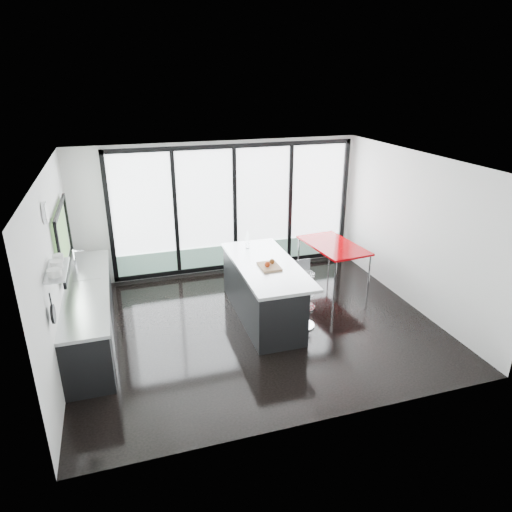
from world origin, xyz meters
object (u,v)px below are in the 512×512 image
object	(u,v)px
island	(262,290)
bar_stool_near	(304,310)
bar_stool_far	(304,291)
red_table	(332,263)

from	to	relation	value
island	bar_stool_near	world-z (taller)	island
bar_stool_near	bar_stool_far	bearing A→B (deg)	79.70
bar_stool_near	red_table	world-z (taller)	red_table
bar_stool_near	red_table	distance (m)	1.96
island	red_table	distance (m)	2.06
island	bar_stool_far	xyz separation A→B (m)	(0.82, 0.05, -0.16)
bar_stool_near	bar_stool_far	world-z (taller)	bar_stool_far
island	bar_stool_far	size ratio (longest dim) A/B	3.51
island	bar_stool_far	bearing A→B (deg)	3.18
bar_stool_far	red_table	bearing A→B (deg)	40.32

